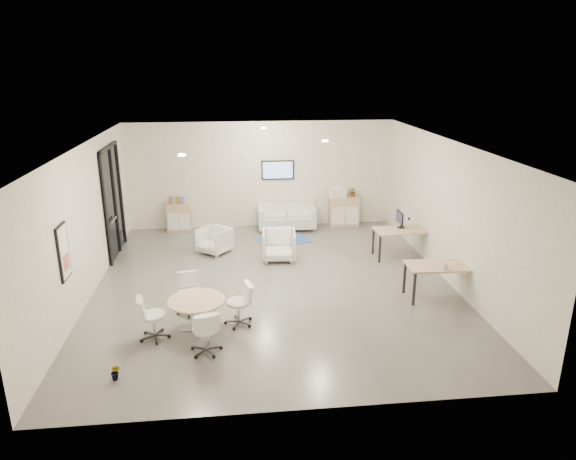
# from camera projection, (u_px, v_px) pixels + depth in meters

# --- Properties ---
(room_shell) EXTENTS (9.60, 10.60, 4.80)m
(room_shell) POSITION_uv_depth(u_px,v_px,m) (274.00, 217.00, 11.24)
(room_shell) COLOR #595651
(room_shell) RESTS_ON ground
(glass_door) EXTENTS (0.09, 1.90, 2.85)m
(glass_door) POSITION_uv_depth(u_px,v_px,m) (113.00, 198.00, 13.23)
(glass_door) COLOR black
(glass_door) RESTS_ON room_shell
(artwork) EXTENTS (0.05, 0.54, 1.04)m
(artwork) POSITION_uv_depth(u_px,v_px,m) (64.00, 252.00, 9.33)
(artwork) COLOR black
(artwork) RESTS_ON room_shell
(wall_tv) EXTENTS (0.98, 0.06, 0.58)m
(wall_tv) POSITION_uv_depth(u_px,v_px,m) (278.00, 170.00, 15.46)
(wall_tv) COLOR black
(wall_tv) RESTS_ON room_shell
(ceiling_spots) EXTENTS (3.14, 4.14, 0.03)m
(ceiling_spots) POSITION_uv_depth(u_px,v_px,m) (261.00, 140.00, 11.52)
(ceiling_spots) COLOR #FFEAC6
(ceiling_spots) RESTS_ON room_shell
(sideboard_left) EXTENTS (0.73, 0.38, 0.82)m
(sideboard_left) POSITION_uv_depth(u_px,v_px,m) (179.00, 217.00, 15.40)
(sideboard_left) COLOR tan
(sideboard_left) RESTS_ON room_shell
(sideboard_right) EXTENTS (0.92, 0.44, 0.92)m
(sideboard_right) POSITION_uv_depth(u_px,v_px,m) (344.00, 211.00, 15.88)
(sideboard_right) COLOR tan
(sideboard_right) RESTS_ON room_shell
(books) EXTENTS (0.43, 0.14, 0.22)m
(books) POSITION_uv_depth(u_px,v_px,m) (177.00, 200.00, 15.23)
(books) COLOR red
(books) RESTS_ON sideboard_left
(printer) EXTENTS (0.50, 0.43, 0.33)m
(printer) POSITION_uv_depth(u_px,v_px,m) (338.00, 192.00, 15.67)
(printer) COLOR white
(printer) RESTS_ON sideboard_right
(loveseat) EXTENTS (1.71, 0.86, 0.64)m
(loveseat) POSITION_uv_depth(u_px,v_px,m) (286.00, 218.00, 15.54)
(loveseat) COLOR silver
(loveseat) RESTS_ON room_shell
(blue_rug) EXTENTS (1.64, 1.35, 0.01)m
(blue_rug) POSITION_uv_depth(u_px,v_px,m) (284.00, 240.00, 14.62)
(blue_rug) COLOR #2E4A8D
(blue_rug) RESTS_ON room_shell
(armchair_left) EXTENTS (1.01, 1.00, 0.76)m
(armchair_left) POSITION_uv_depth(u_px,v_px,m) (214.00, 239.00, 13.58)
(armchair_left) COLOR silver
(armchair_left) RESTS_ON room_shell
(armchair_right) EXTENTS (0.89, 0.84, 0.85)m
(armchair_right) POSITION_uv_depth(u_px,v_px,m) (279.00, 244.00, 13.10)
(armchair_right) COLOR silver
(armchair_right) RESTS_ON room_shell
(desk_rear) EXTENTS (1.49, 0.81, 0.76)m
(desk_rear) POSITION_uv_depth(u_px,v_px,m) (403.00, 232.00, 13.18)
(desk_rear) COLOR tan
(desk_rear) RESTS_ON room_shell
(desk_front) EXTENTS (1.47, 0.79, 0.75)m
(desk_front) POSITION_uv_depth(u_px,v_px,m) (441.00, 268.00, 10.88)
(desk_front) COLOR tan
(desk_front) RESTS_ON room_shell
(monitor) EXTENTS (0.20, 0.50, 0.44)m
(monitor) POSITION_uv_depth(u_px,v_px,m) (400.00, 219.00, 13.22)
(monitor) COLOR black
(monitor) RESTS_ON desk_rear
(round_table) EXTENTS (1.06, 1.06, 0.65)m
(round_table) POSITION_uv_depth(u_px,v_px,m) (197.00, 304.00, 9.53)
(round_table) COLOR tan
(round_table) RESTS_ON room_shell
(meeting_chairs) EXTENTS (2.25, 2.25, 0.82)m
(meeting_chairs) POSITION_uv_depth(u_px,v_px,m) (197.00, 311.00, 9.57)
(meeting_chairs) COLOR white
(meeting_chairs) RESTS_ON room_shell
(plant_cabinet) EXTENTS (0.31, 0.33, 0.23)m
(plant_cabinet) POSITION_uv_depth(u_px,v_px,m) (353.00, 193.00, 15.74)
(plant_cabinet) COLOR #3F7F3F
(plant_cabinet) RESTS_ON sideboard_right
(plant_floor) EXTENTS (0.22, 0.31, 0.13)m
(plant_floor) POSITION_uv_depth(u_px,v_px,m) (116.00, 376.00, 8.18)
(plant_floor) COLOR #3F7F3F
(plant_floor) RESTS_ON room_shell
(cup) EXTENTS (0.12, 0.09, 0.11)m
(cup) POSITION_uv_depth(u_px,v_px,m) (446.00, 267.00, 10.61)
(cup) COLOR white
(cup) RESTS_ON desk_front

